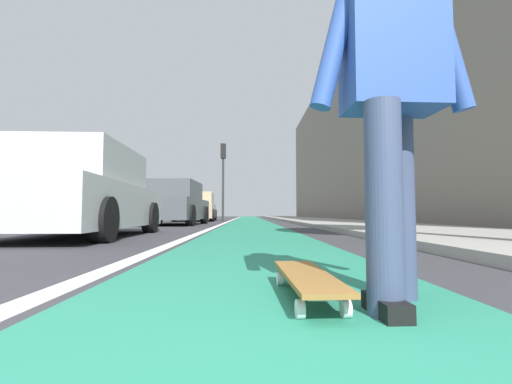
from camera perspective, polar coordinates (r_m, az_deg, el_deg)
ground_plane at (r=10.34m, az=-0.72°, el=-5.61°), size 80.00×80.00×0.00m
bike_lane_paint at (r=24.33m, az=-1.03°, el=-4.38°), size 56.00×1.81×0.00m
lane_stripe_white at (r=20.36m, az=-3.96°, el=-4.54°), size 52.00×0.16×0.01m
sidewalk_curb at (r=18.64m, az=9.16°, el=-4.46°), size 52.00×3.20×0.10m
building_facade at (r=23.73m, az=14.42°, el=8.59°), size 40.00×1.20×10.60m
skateboard at (r=1.67m, az=8.11°, el=-13.45°), size 0.85×0.23×0.11m
skater_person at (r=1.69m, az=20.83°, el=15.88°), size 0.47×0.72×1.64m
parked_car_near at (r=6.55m, az=-26.33°, el=-0.39°), size 4.13×2.00×1.46m
parked_car_mid at (r=12.69m, az=-13.18°, el=-1.87°), size 4.11×2.15×1.49m
parked_car_far at (r=18.79m, az=-9.57°, el=-2.48°), size 4.47×2.17×1.46m
traffic_light at (r=19.37m, az=-5.27°, el=3.95°), size 0.33×0.28×4.17m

